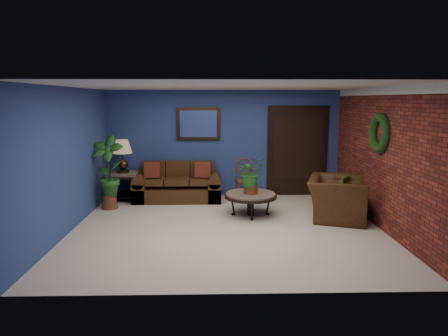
{
  "coord_description": "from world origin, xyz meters",
  "views": [
    {
      "loc": [
        -0.22,
        -6.92,
        2.29
      ],
      "look_at": [
        -0.04,
        0.55,
        1.0
      ],
      "focal_mm": 32.0,
      "sensor_mm": 36.0,
      "label": 1
    }
  ],
  "objects_px": {
    "sofa": "(178,187)",
    "side_chair": "(244,176)",
    "end_table": "(124,179)",
    "table_lamp": "(122,152)",
    "coffee_table": "(251,196)",
    "armchair": "(337,198)"
  },
  "relations": [
    {
      "from": "end_table",
      "to": "coffee_table",
      "type": "bearing_deg",
      "value": -24.63
    },
    {
      "from": "table_lamp",
      "to": "armchair",
      "type": "bearing_deg",
      "value": -18.95
    },
    {
      "from": "coffee_table",
      "to": "end_table",
      "type": "bearing_deg",
      "value": 155.37
    },
    {
      "from": "sofa",
      "to": "armchair",
      "type": "xyz_separation_m",
      "value": [
        3.22,
        -1.55,
        0.11
      ]
    },
    {
      "from": "armchair",
      "to": "end_table",
      "type": "bearing_deg",
      "value": 90.12
    },
    {
      "from": "sofa",
      "to": "armchair",
      "type": "height_order",
      "value": "sofa"
    },
    {
      "from": "side_chair",
      "to": "armchair",
      "type": "height_order",
      "value": "side_chair"
    },
    {
      "from": "sofa",
      "to": "coffee_table",
      "type": "xyz_separation_m",
      "value": [
        1.55,
        -1.3,
        0.1
      ]
    },
    {
      "from": "sofa",
      "to": "side_chair",
      "type": "relative_size",
      "value": 2.09
    },
    {
      "from": "side_chair",
      "to": "coffee_table",
      "type": "bearing_deg",
      "value": -95.51
    },
    {
      "from": "sofa",
      "to": "end_table",
      "type": "height_order",
      "value": "sofa"
    },
    {
      "from": "armchair",
      "to": "sofa",
      "type": "bearing_deg",
      "value": 83.31
    },
    {
      "from": "end_table",
      "to": "side_chair",
      "type": "bearing_deg",
      "value": 1.43
    },
    {
      "from": "coffee_table",
      "to": "end_table",
      "type": "relative_size",
      "value": 1.48
    },
    {
      "from": "end_table",
      "to": "table_lamp",
      "type": "relative_size",
      "value": 0.97
    },
    {
      "from": "side_chair",
      "to": "armchair",
      "type": "distance_m",
      "value": 2.33
    },
    {
      "from": "coffee_table",
      "to": "table_lamp",
      "type": "xyz_separation_m",
      "value": [
        -2.79,
        1.28,
        0.72
      ]
    },
    {
      "from": "end_table",
      "to": "table_lamp",
      "type": "bearing_deg",
      "value": 45.0
    },
    {
      "from": "sofa",
      "to": "table_lamp",
      "type": "height_order",
      "value": "table_lamp"
    },
    {
      "from": "table_lamp",
      "to": "armchair",
      "type": "relative_size",
      "value": 0.59
    },
    {
      "from": "side_chair",
      "to": "sofa",
      "type": "bearing_deg",
      "value": 175.03
    },
    {
      "from": "sofa",
      "to": "side_chair",
      "type": "bearing_deg",
      "value": 1.68
    }
  ]
}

